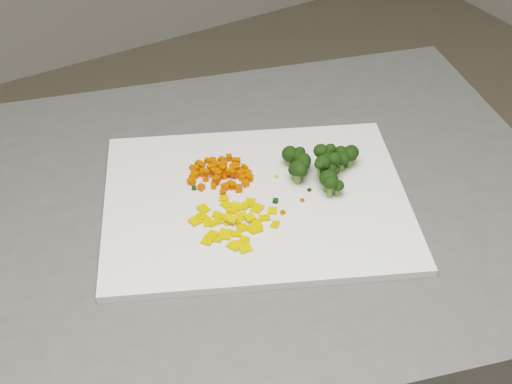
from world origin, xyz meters
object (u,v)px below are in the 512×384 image
broccoli_pile (322,164)px  pepper_pile (235,218)px  cutting_board (256,201)px  carrot_pile (220,170)px

broccoli_pile → pepper_pile: bearing=-173.2°
cutting_board → pepper_pile: bearing=-149.5°
pepper_pile → broccoli_pile: bearing=6.8°
cutting_board → pepper_pile: (-0.05, -0.03, 0.01)m
carrot_pile → pepper_pile: size_ratio=0.86×
cutting_board → broccoli_pile: size_ratio=3.75×
carrot_pile → pepper_pile: 0.09m
pepper_pile → carrot_pile: bearing=73.6°
pepper_pile → broccoli_pile: size_ratio=0.97×
carrot_pile → broccoli_pile: (0.12, -0.07, 0.01)m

